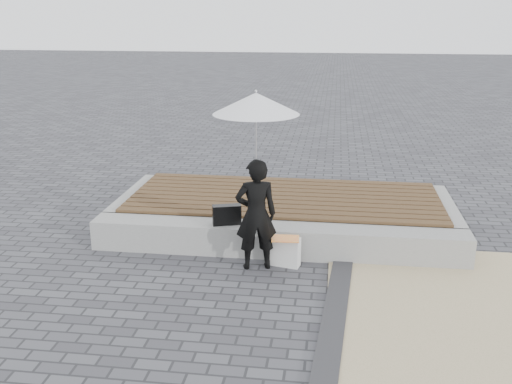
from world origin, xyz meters
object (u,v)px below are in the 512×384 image
woman (256,215)px  parasol (256,103)px  seating_ledge (277,240)px  canvas_tote (286,251)px  handbag (227,215)px

woman → parasol: (0.00, -0.00, 1.37)m
seating_ledge → parasol: bearing=-114.5°
seating_ledge → canvas_tote: (0.15, -0.36, -0.01)m
parasol → canvas_tote: bearing=16.5°
parasol → handbag: (-0.45, 0.43, -1.55)m
parasol → woman: bearing=90.0°
parasol → seating_ledge: bearing=65.5°
seating_ledge → woman: woman is taller
handbag → canvas_tote: size_ratio=0.99×
handbag → parasol: bearing=-61.5°
seating_ledge → parasol: size_ratio=3.81×
woman → parasol: size_ratio=1.08×
parasol → handbag: size_ratio=3.48×
seating_ledge → parasol: parasol is taller
seating_ledge → handbag: bearing=-176.8°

